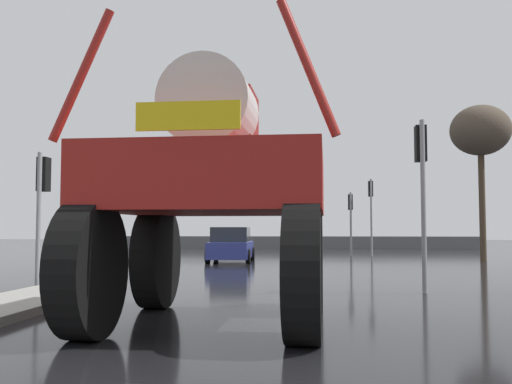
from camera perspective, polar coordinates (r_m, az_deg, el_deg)
name	(u,v)px	position (r m, az deg, el deg)	size (l,w,h in m)	color
ground_plane	(277,271)	(20.40, 2.01, -7.66)	(120.00, 120.00, 0.00)	black
oversize_sprayer	(216,195)	(9.09, -3.92, -0.25)	(3.80, 4.99, 4.35)	black
sedan_ahead	(231,245)	(25.92, -2.44, -5.22)	(1.99, 4.15, 1.52)	navy
traffic_signal_near_left	(42,190)	(15.26, -20.06, 0.22)	(0.24, 0.54, 3.30)	gray
traffic_signal_near_right	(421,167)	(14.03, 15.79, 2.38)	(0.24, 0.54, 3.93)	gray
traffic_signal_far_left	(371,200)	(32.31, 11.10, -0.75)	(0.24, 0.55, 4.14)	gray
traffic_signal_far_right	(351,210)	(32.21, 9.17, -1.70)	(0.24, 0.55, 3.42)	gray
bare_tree_right	(480,132)	(28.21, 20.99, 5.47)	(2.66, 2.66, 6.99)	#473828
roadside_barrier	(295,242)	(43.39, 3.83, -4.92)	(27.21, 0.24, 0.90)	#59595B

